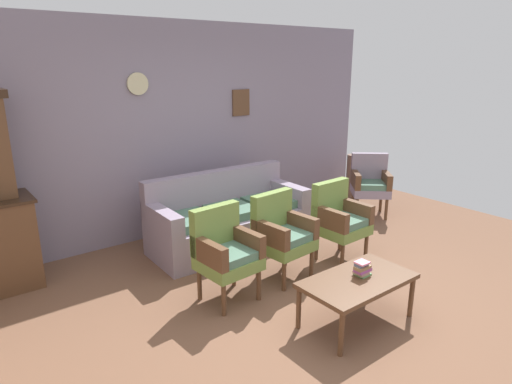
% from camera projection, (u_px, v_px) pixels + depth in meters
% --- Properties ---
extents(ground_plane, '(7.68, 7.68, 0.00)m').
position_uv_depth(ground_plane, '(326.00, 306.00, 4.18)').
color(ground_plane, brown).
extents(wall_back_with_decor, '(6.40, 0.09, 2.70)m').
position_uv_depth(wall_back_with_decor, '(183.00, 129.00, 5.80)').
color(wall_back_with_decor, gray).
rests_on(wall_back_with_decor, ground).
extents(floral_couch, '(1.96, 0.85, 0.90)m').
position_uv_depth(floral_couch, '(228.00, 220.00, 5.48)').
color(floral_couch, gray).
rests_on(floral_couch, ground).
extents(armchair_row_middle, '(0.55, 0.52, 0.90)m').
position_uv_depth(armchair_row_middle, '(225.00, 250.00, 4.19)').
color(armchair_row_middle, olive).
rests_on(armchair_row_middle, ground).
extents(armchair_by_doorway, '(0.56, 0.54, 0.90)m').
position_uv_depth(armchair_by_doorway, '(282.00, 232.00, 4.63)').
color(armchair_by_doorway, olive).
rests_on(armchair_by_doorway, ground).
extents(armchair_near_cabinet, '(0.54, 0.51, 0.90)m').
position_uv_depth(armchair_near_cabinet, '(339.00, 218.00, 5.05)').
color(armchair_near_cabinet, olive).
rests_on(armchair_near_cabinet, ground).
extents(wingback_chair_by_fireplace, '(0.71, 0.71, 0.90)m').
position_uv_depth(wingback_chair_by_fireplace, '(370.00, 182.00, 6.55)').
color(wingback_chair_by_fireplace, gray).
rests_on(wingback_chair_by_fireplace, ground).
extents(coffee_table, '(1.00, 0.56, 0.42)m').
position_uv_depth(coffee_table, '(358.00, 283.00, 3.83)').
color(coffee_table, brown).
rests_on(coffee_table, ground).
extents(book_stack_on_table, '(0.16, 0.11, 0.14)m').
position_uv_depth(book_stack_on_table, '(362.00, 269.00, 3.85)').
color(book_stack_on_table, '#66A160').
rests_on(book_stack_on_table, coffee_table).
extents(floor_vase_by_wall, '(0.20, 0.20, 0.73)m').
position_uv_depth(floor_vase_by_wall, '(352.00, 177.00, 7.38)').
color(floor_vase_by_wall, brown).
rests_on(floor_vase_by_wall, ground).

